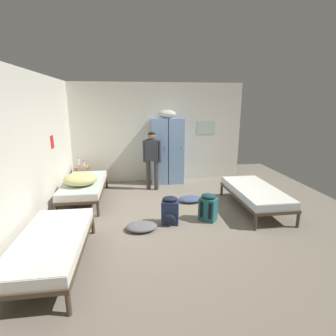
% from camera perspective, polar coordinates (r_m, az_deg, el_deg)
% --- Properties ---
extents(ground_plane, '(8.16, 8.16, 0.00)m').
position_cam_1_polar(ground_plane, '(5.43, 0.37, -10.44)').
color(ground_plane, gray).
extents(room_backdrop, '(4.98, 5.16, 2.82)m').
position_cam_1_polar(room_backdrop, '(6.23, -12.76, 6.03)').
color(room_backdrop, silver).
rests_on(room_backdrop, ground_plane).
extents(locker_bank, '(0.90, 0.55, 2.07)m').
position_cam_1_polar(locker_bank, '(7.32, -0.17, 4.12)').
color(locker_bank, '#7A9ECC').
rests_on(locker_bank, ground_plane).
extents(shelf_unit, '(0.38, 0.30, 0.57)m').
position_cam_1_polar(shelf_unit, '(7.49, -18.50, -1.30)').
color(shelf_unit, '#99704C').
rests_on(shelf_unit, ground_plane).
extents(bed_right, '(0.90, 1.90, 0.49)m').
position_cam_1_polar(bed_right, '(5.90, 18.75, -5.18)').
color(bed_right, '#473828').
rests_on(bed_right, ground_plane).
extents(bed_left_rear, '(0.90, 1.90, 0.49)m').
position_cam_1_polar(bed_left_rear, '(6.35, -18.14, -3.72)').
color(bed_left_rear, '#473828').
rests_on(bed_left_rear, ground_plane).
extents(bed_left_front, '(0.90, 1.90, 0.49)m').
position_cam_1_polar(bed_left_front, '(4.07, -24.50, -14.88)').
color(bed_left_front, '#473828').
rests_on(bed_left_front, ground_plane).
extents(bedding_heap, '(0.72, 0.67, 0.28)m').
position_cam_1_polar(bedding_heap, '(6.02, -18.79, -2.29)').
color(bedding_heap, '#D1C67F').
rests_on(bedding_heap, bed_left_rear).
extents(person_traveler, '(0.47, 0.28, 1.54)m').
position_cam_1_polar(person_traveler, '(6.71, -3.57, 2.80)').
color(person_traveler, '#3D3833').
rests_on(person_traveler, ground_plane).
extents(water_bottle, '(0.06, 0.06, 0.24)m').
position_cam_1_polar(water_bottle, '(7.45, -19.28, 1.21)').
color(water_bottle, silver).
rests_on(water_bottle, shelf_unit).
extents(lotion_bottle, '(0.05, 0.05, 0.17)m').
position_cam_1_polar(lotion_bottle, '(7.37, -18.20, 0.90)').
color(lotion_bottle, beige).
rests_on(lotion_bottle, shelf_unit).
extents(backpack_navy, '(0.37, 0.38, 0.55)m').
position_cam_1_polar(backpack_navy, '(4.98, 0.48, -9.50)').
color(backpack_navy, navy).
rests_on(backpack_navy, ground_plane).
extents(backpack_teal, '(0.41, 0.42, 0.55)m').
position_cam_1_polar(backpack_teal, '(5.20, 8.93, -8.64)').
color(backpack_teal, '#23666B').
rests_on(backpack_teal, ground_plane).
extents(clothes_pile_grey, '(0.57, 0.43, 0.13)m').
position_cam_1_polar(clothes_pile_grey, '(4.86, -5.86, -12.79)').
color(clothes_pile_grey, slate).
rests_on(clothes_pile_grey, ground_plane).
extents(clothes_pile_denim, '(0.56, 0.38, 0.13)m').
position_cam_1_polar(clothes_pile_denim, '(6.11, 4.97, -6.88)').
color(clothes_pile_denim, '#42567A').
rests_on(clothes_pile_denim, ground_plane).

